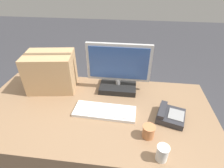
# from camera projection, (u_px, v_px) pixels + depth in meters

# --- Properties ---
(ground_plane) EXTENTS (12.00, 12.00, 0.00)m
(ground_plane) POSITION_uv_depth(u_px,v_px,m) (98.00, 165.00, 1.75)
(ground_plane) COLOR #38383D
(office_desk) EXTENTS (1.80, 0.90, 0.74)m
(office_desk) POSITION_uv_depth(u_px,v_px,m) (97.00, 141.00, 1.55)
(office_desk) COLOR #8C6B4C
(office_desk) RESTS_ON ground_plane
(monitor) EXTENTS (0.53, 0.25, 0.42)m
(monitor) POSITION_uv_depth(u_px,v_px,m) (118.00, 73.00, 1.48)
(monitor) COLOR black
(monitor) RESTS_ON office_desk
(keyboard) EXTENTS (0.46, 0.18, 0.03)m
(keyboard) POSITION_uv_depth(u_px,v_px,m) (105.00, 111.00, 1.30)
(keyboard) COLOR silver
(keyboard) RESTS_ON office_desk
(desk_phone) EXTENTS (0.23, 0.23, 0.07)m
(desk_phone) POSITION_uv_depth(u_px,v_px,m) (170.00, 115.00, 1.24)
(desk_phone) COLOR #2D2D33
(desk_phone) RESTS_ON office_desk
(paper_cup_left) EXTENTS (0.08, 0.08, 0.09)m
(paper_cup_left) POSITION_uv_depth(u_px,v_px,m) (149.00, 132.00, 1.10)
(paper_cup_left) COLOR #BC7547
(paper_cup_left) RESTS_ON office_desk
(paper_cup_right) EXTENTS (0.07, 0.07, 0.10)m
(paper_cup_right) POSITION_uv_depth(u_px,v_px,m) (162.00, 153.00, 0.96)
(paper_cup_right) COLOR white
(paper_cup_right) RESTS_ON office_desk
(cardboard_box) EXTENTS (0.43, 0.34, 0.32)m
(cardboard_box) POSITION_uv_depth(u_px,v_px,m) (51.00, 71.00, 1.50)
(cardboard_box) COLOR tan
(cardboard_box) RESTS_ON office_desk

